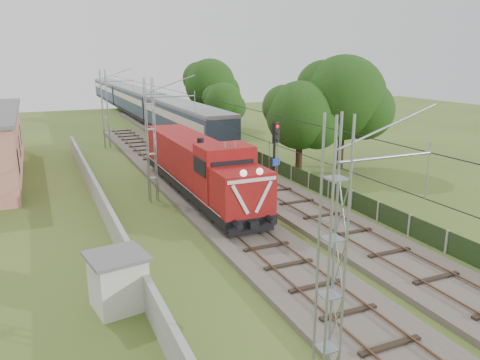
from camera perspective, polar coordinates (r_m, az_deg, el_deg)
name	(u,v)px	position (r m, az deg, el deg)	size (l,w,h in m)	color
ground	(281,266)	(21.86, 5.05, -10.37)	(140.00, 140.00, 0.00)	#415A21
track_main	(224,216)	(27.66, -1.93, -4.36)	(4.20, 70.00, 0.45)	#6B6054
track_side	(222,163)	(41.06, -2.22, 2.08)	(4.20, 80.00, 0.45)	#6B6054
catenary	(152,141)	(30.47, -10.70, 4.72)	(3.31, 70.00, 8.00)	gray
boundary_wall	(98,197)	(30.64, -16.88, -1.97)	(0.25, 40.00, 1.50)	#9E9E99
fence	(378,211)	(28.25, 16.50, -3.68)	(0.12, 32.00, 1.20)	black
locomotive	(199,166)	(31.17, -5.06, 1.73)	(2.98, 17.01, 4.32)	black
coach_rake	(136,100)	(74.66, -12.51, 9.49)	(3.24, 72.34, 3.75)	black
signal_post	(275,150)	(28.08, 4.31, 3.62)	(0.60, 0.48, 5.58)	black
relay_hut	(118,281)	(18.65, -14.63, -11.79)	(2.41, 2.41, 2.16)	beige
tree_a	(301,116)	(37.92, 7.46, 7.72)	(5.73, 5.46, 7.43)	#372016
tree_b	(344,99)	(39.81, 12.61, 9.65)	(7.28, 6.93, 9.44)	#372016
tree_c	(224,102)	(56.55, -1.99, 9.44)	(4.82, 4.59, 6.25)	#372016
tree_d	(211,85)	(62.41, -3.57, 11.50)	(6.91, 6.58, 8.96)	#372016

